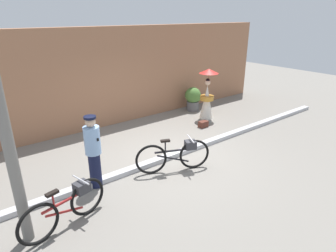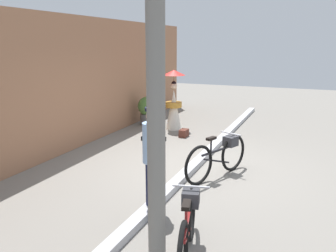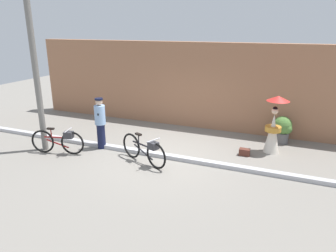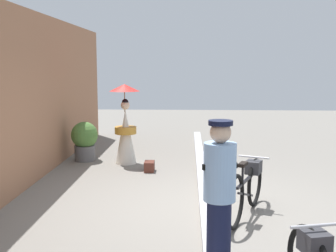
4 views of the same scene
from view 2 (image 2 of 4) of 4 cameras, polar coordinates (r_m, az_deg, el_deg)
ground_plane at (r=7.49m, az=4.36°, el=-6.79°), size 30.00×30.00×0.00m
building_wall at (r=8.77m, az=-17.04°, el=6.53°), size 14.00×0.40×3.24m
sidewalk_curb at (r=7.47m, az=4.37°, el=-6.36°), size 14.00×0.20×0.12m
bicycle_near_officer at (r=4.40m, az=3.28°, el=-15.96°), size 1.69×0.57×0.83m
bicycle_far_side at (r=6.93m, az=8.30°, el=-4.82°), size 1.73×0.77×0.85m
person_officer at (r=5.33m, az=-2.34°, el=-5.17°), size 0.34×0.37×1.66m
person_with_parasol at (r=10.61m, az=0.95°, el=4.01°), size 0.69×0.69×1.81m
potted_plant_by_door at (r=11.29m, az=-3.27°, el=2.74°), size 0.64×0.62×0.92m
backpack_on_pavement at (r=9.87m, az=2.63°, el=-1.13°), size 0.32×0.20×0.21m
utility_pole at (r=3.25m, az=-2.04°, el=10.26°), size 0.18×0.18×4.80m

